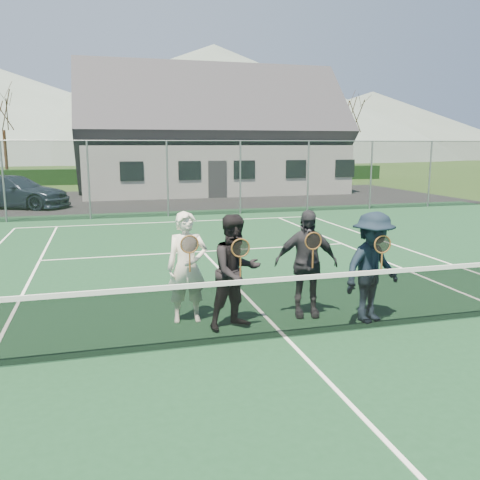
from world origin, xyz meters
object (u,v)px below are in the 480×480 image
at_px(player_d, 372,267).
at_px(player_a, 187,267).
at_px(player_b, 236,272).
at_px(player_c, 306,263).
at_px(clubhouse, 210,125).
at_px(tennis_net, 286,304).
at_px(car_c, 14,192).

bearing_deg(player_d, player_a, 164.68).
bearing_deg(player_b, player_d, -8.01).
height_order(player_a, player_b, same).
relative_size(player_a, player_c, 1.00).
bearing_deg(clubhouse, player_a, -103.00).
height_order(clubhouse, player_a, clubhouse).
distance_m(clubhouse, player_b, 24.00).
relative_size(tennis_net, clubhouse, 0.75).
height_order(player_b, player_c, same).
bearing_deg(player_d, car_c, 114.05).
height_order(player_a, player_d, same).
distance_m(car_c, player_b, 18.53).
height_order(car_c, player_a, player_a).
xyz_separation_m(player_a, player_c, (1.95, -0.25, -0.00)).
height_order(tennis_net, player_d, player_d).
bearing_deg(player_a, player_c, -7.26).
distance_m(clubhouse, player_d, 23.98).
bearing_deg(clubhouse, tennis_net, -99.46).
bearing_deg(car_c, player_b, -137.24).
bearing_deg(player_b, player_c, 10.31).
bearing_deg(player_b, car_c, 108.25).
bearing_deg(player_b, player_a, 145.02).
distance_m(car_c, player_d, 19.60).
bearing_deg(car_c, player_c, -133.34).
height_order(clubhouse, player_b, clubhouse).
xyz_separation_m(tennis_net, player_a, (-1.28, 1.12, 0.38)).
relative_size(player_c, player_d, 1.00).
xyz_separation_m(player_c, player_d, (0.92, -0.54, -0.00)).
bearing_deg(player_c, player_a, 172.74).
xyz_separation_m(clubhouse, player_b, (-4.60, -23.36, -3.07)).
distance_m(player_a, player_c, 1.97).
relative_size(clubhouse, player_b, 8.67).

